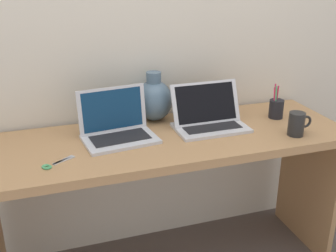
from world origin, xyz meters
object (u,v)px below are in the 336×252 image
object	(u,v)px
laptop_right	(208,116)
pen_cup	(276,108)
laptop_left	(116,125)
green_vase	(154,100)
coffee_mug	(297,124)
scissors	(53,164)

from	to	relation	value
laptop_right	pen_cup	bearing A→B (deg)	1.41
laptop_left	green_vase	size ratio (longest dim) A/B	1.39
laptop_left	green_vase	distance (m)	0.28
green_vase	pen_cup	xyz separation A→B (m)	(0.60, -0.17, -0.06)
coffee_mug	scissors	bearing A→B (deg)	178.04
green_vase	coffee_mug	size ratio (longest dim) A/B	2.12
laptop_left	pen_cup	size ratio (longest dim) A/B	1.90
laptop_right	scissors	size ratio (longest dim) A/B	2.52
laptop_right	green_vase	distance (m)	0.29
laptop_left	green_vase	bearing A→B (deg)	36.26
laptop_left	scissors	xyz separation A→B (m)	(-0.30, -0.19, -0.06)
scissors	laptop_left	bearing A→B (deg)	33.05
pen_cup	coffee_mug	bearing A→B (deg)	-98.08
laptop_right	scissors	xyz separation A→B (m)	(-0.74, -0.18, -0.05)
coffee_mug	green_vase	bearing A→B (deg)	145.04
laptop_right	pen_cup	world-z (taller)	laptop_right
pen_cup	scissors	distance (m)	1.14
laptop_left	coffee_mug	world-z (taller)	laptop_left
laptop_left	scissors	distance (m)	0.36
scissors	laptop_right	bearing A→B (deg)	13.71
laptop_left	laptop_right	size ratio (longest dim) A/B	1.00
laptop_right	green_vase	xyz separation A→B (m)	(-0.22, 0.18, 0.05)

